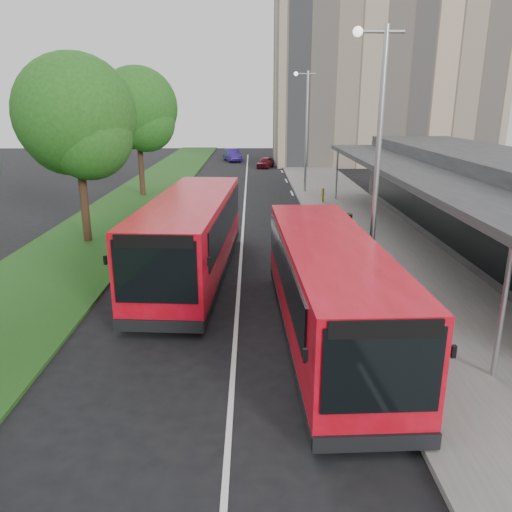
{
  "coord_description": "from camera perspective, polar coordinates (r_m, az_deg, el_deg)",
  "views": [
    {
      "loc": [
        0.45,
        -12.96,
        6.03
      ],
      "look_at": [
        0.58,
        1.88,
        1.5
      ],
      "focal_mm": 35.0,
      "sensor_mm": 36.0,
      "label": 1
    }
  ],
  "objects": [
    {
      "name": "bus_second",
      "position": [
        17.95,
        -7.38,
        2.19
      ],
      "size": [
        3.27,
        10.44,
        2.91
      ],
      "rotation": [
        0.0,
        0.0,
        -0.06
      ],
      "color": "red",
      "rests_on": "ground"
    },
    {
      "name": "bollard",
      "position": [
        31.67,
        7.65,
        6.92
      ],
      "size": [
        0.16,
        0.16,
        0.87
      ],
      "primitive_type": "cylinder",
      "rotation": [
        0.0,
        0.0,
        0.2
      ],
      "color": "yellow",
      "rests_on": "pavement"
    },
    {
      "name": "ground",
      "position": [
        14.3,
        -2.28,
        -7.97
      ],
      "size": [
        120.0,
        120.0,
        0.0
      ],
      "primitive_type": "plane",
      "color": "black",
      "rests_on": "ground"
    },
    {
      "name": "office_block",
      "position": [
        56.69,
        14.15,
        19.49
      ],
      "size": [
        22.0,
        12.0,
        18.0
      ],
      "primitive_type": "cube",
      "color": "tan",
      "rests_on": "ground"
    },
    {
      "name": "lamp_post_near",
      "position": [
        15.46,
        13.5,
        11.65
      ],
      "size": [
        1.44,
        0.28,
        8.0
      ],
      "color": "#979BA0",
      "rests_on": "pavement"
    },
    {
      "name": "lamp_post_far",
      "position": [
        35.18,
        5.67,
        14.75
      ],
      "size": [
        1.44,
        0.28,
        8.0
      ],
      "color": "#979BA0",
      "rests_on": "pavement"
    },
    {
      "name": "tree_mid",
      "position": [
        23.26,
        -19.84,
        14.13
      ],
      "size": [
        5.08,
        5.08,
        8.16
      ],
      "color": "#311F13",
      "rests_on": "ground"
    },
    {
      "name": "car_near",
      "position": [
        50.18,
        1.1,
        10.65
      ],
      "size": [
        2.05,
        3.24,
        1.03
      ],
      "primitive_type": "imported",
      "rotation": [
        0.0,
        0.0,
        -0.3
      ],
      "color": "#510B18",
      "rests_on": "ground"
    },
    {
      "name": "kerb_dashes",
      "position": [
        32.65,
        4.54,
        6.28
      ],
      "size": [
        0.12,
        56.0,
        0.01
      ],
      "color": "silver",
      "rests_on": "ground"
    },
    {
      "name": "tree_far",
      "position": [
        34.83,
        -13.38,
        15.59
      ],
      "size": [
        5.26,
        5.26,
        8.45
      ],
      "color": "#311F13",
      "rests_on": "ground"
    },
    {
      "name": "car_far",
      "position": [
        56.08,
        -2.73,
        11.45
      ],
      "size": [
        2.34,
        4.24,
        1.33
      ],
      "primitive_type": "imported",
      "rotation": [
        0.0,
        0.0,
        0.25
      ],
      "color": "navy",
      "rests_on": "ground"
    },
    {
      "name": "litter_bin",
      "position": [
        24.27,
        10.36,
        3.74
      ],
      "size": [
        0.49,
        0.49,
        0.88
      ],
      "primitive_type": "cylinder",
      "rotation": [
        0.0,
        0.0,
        -0.01
      ],
      "color": "#331C14",
      "rests_on": "pavement"
    },
    {
      "name": "station_building",
      "position": [
        23.74,
        25.64,
        5.63
      ],
      "size": [
        7.7,
        26.0,
        4.0
      ],
      "color": "#29292B",
      "rests_on": "ground"
    },
    {
      "name": "bus_main",
      "position": [
        13.14,
        8.28,
        -3.86
      ],
      "size": [
        2.82,
        9.71,
        2.72
      ],
      "rotation": [
        0.0,
        0.0,
        0.04
      ],
      "color": "red",
      "rests_on": "ground"
    },
    {
      "name": "lane_centre_line",
      "position": [
        28.61,
        -1.4,
        4.81
      ],
      "size": [
        0.12,
        70.0,
        0.01
      ],
      "primitive_type": "cube",
      "color": "silver",
      "rests_on": "ground"
    },
    {
      "name": "pavement",
      "position": [
        33.95,
        8.97,
        6.66
      ],
      "size": [
        5.0,
        80.0,
        0.15
      ],
      "primitive_type": "cube",
      "color": "slate",
      "rests_on": "ground"
    },
    {
      "name": "grass_verge",
      "position": [
        34.32,
        -13.12,
        6.49
      ],
      "size": [
        5.0,
        80.0,
        0.1
      ],
      "primitive_type": "cube",
      "color": "#1D4B18",
      "rests_on": "ground"
    }
  ]
}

